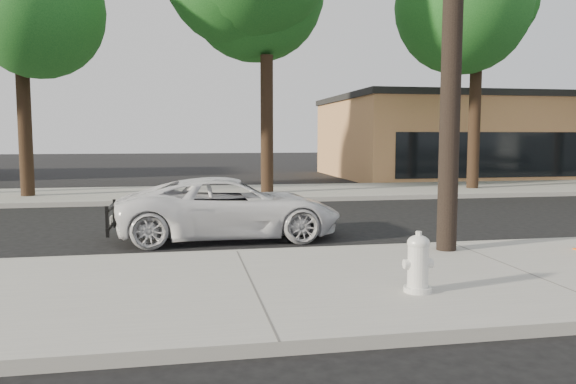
{
  "coord_description": "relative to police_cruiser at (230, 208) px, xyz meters",
  "views": [
    {
      "loc": [
        -0.88,
        -11.66,
        2.12
      ],
      "look_at": [
        1.19,
        -0.59,
        1.0
      ],
      "focal_mm": 35.0,
      "sensor_mm": 36.0,
      "label": 1
    }
  ],
  "objects": [
    {
      "name": "ground",
      "position": [
        -0.06,
        0.06,
        -0.64
      ],
      "size": [
        120.0,
        120.0,
        0.0
      ],
      "primitive_type": "plane",
      "color": "black",
      "rests_on": "ground"
    },
    {
      "name": "fire_hydrant",
      "position": [
        1.96,
        -5.04,
        -0.13
      ],
      "size": [
        0.38,
        0.35,
        0.73
      ],
      "rotation": [
        0.0,
        0.0,
        -0.02
      ],
      "color": "silver",
      "rests_on": "near_sidewalk"
    },
    {
      "name": "curb_near",
      "position": [
        -0.06,
        -2.04,
        -0.56
      ],
      "size": [
        90.0,
        0.12,
        0.16
      ],
      "primitive_type": "cube",
      "color": "#9E9B93",
      "rests_on": "ground"
    },
    {
      "name": "tree_b",
      "position": [
        -5.87,
        8.12,
        5.51
      ],
      "size": [
        4.34,
        4.2,
        8.45
      ],
      "color": "black",
      "rests_on": "far_sidewalk"
    },
    {
      "name": "tree_d",
      "position": [
        10.13,
        8.01,
        5.73
      ],
      "size": [
        4.5,
        4.35,
        8.75
      ],
      "color": "black",
      "rests_on": "far_sidewalk"
    },
    {
      "name": "building_main",
      "position": [
        15.94,
        16.06,
        1.36
      ],
      "size": [
        18.0,
        10.0,
        4.0
      ],
      "primitive_type": "cube",
      "color": "tan",
      "rests_on": "ground"
    },
    {
      "name": "near_sidewalk",
      "position": [
        -0.06,
        -4.24,
        -0.56
      ],
      "size": [
        90.0,
        4.4,
        0.15
      ],
      "primitive_type": "cube",
      "color": "gray",
      "rests_on": "ground"
    },
    {
      "name": "police_cruiser",
      "position": [
        0.0,
        0.0,
        0.0
      ],
      "size": [
        4.6,
        2.15,
        1.27
      ],
      "primitive_type": "imported",
      "rotation": [
        0.0,
        0.0,
        1.58
      ],
      "color": "white",
      "rests_on": "ground"
    },
    {
      "name": "far_sidewalk",
      "position": [
        -0.06,
        8.56,
        -0.56
      ],
      "size": [
        90.0,
        5.0,
        0.15
      ],
      "primitive_type": "cube",
      "color": "gray",
      "rests_on": "ground"
    }
  ]
}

